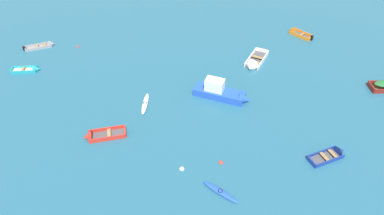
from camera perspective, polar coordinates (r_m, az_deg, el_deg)
motor_launch_blue_back_row_right at (r=29.75m, az=5.28°, el=2.61°), size 5.30×2.83×1.99m
kayak_white_midfield_right at (r=29.39m, az=-8.11°, el=0.68°), size 0.46×2.89×0.27m
rowboat_deep_blue_far_back at (r=27.02m, az=23.32°, el=-7.39°), size 3.15×2.16×0.94m
rowboat_grey_foreground_center at (r=40.83m, az=-23.96°, el=9.82°), size 3.26×2.15×0.89m
rowboat_red_far_right at (r=27.18m, az=-16.17°, el=-4.73°), size 3.47×1.93×1.05m
rowboat_turquoise_distant_center at (r=37.05m, az=-26.01°, el=5.94°), size 2.90×1.25×0.87m
rowboat_orange_cluster_inner at (r=41.82m, az=17.56°, el=12.28°), size 2.85×2.82×1.01m
kayak_blue_midfield_left at (r=22.92m, az=4.91°, el=-14.31°), size 2.57×1.98×0.27m
rowboat_white_cluster_outer at (r=34.67m, az=10.56°, el=7.44°), size 2.96×4.29×1.34m
mooring_buoy_near_foreground at (r=24.16m, az=-1.77°, el=-10.59°), size 0.35×0.35×0.35m
mooring_buoy_midfield at (r=24.61m, az=5.02°, el=-9.50°), size 0.34×0.34×0.34m
mooring_buoy_far_field at (r=39.54m, az=-19.16°, el=9.91°), size 0.30×0.30×0.30m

